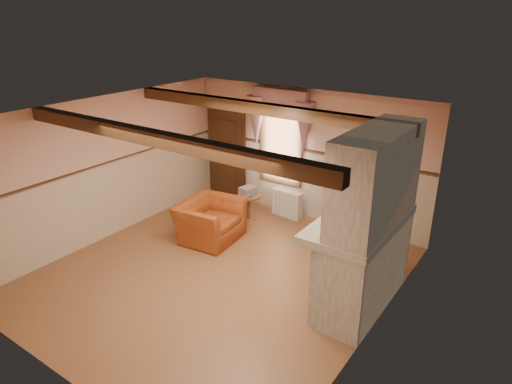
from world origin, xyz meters
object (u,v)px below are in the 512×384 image
Objects in this scene: side_table at (249,207)px; mantel_clock at (380,196)px; radiator at (287,204)px; bowl at (357,219)px; armchair at (210,221)px; oil_lamp at (368,205)px.

mantel_clock is at bearing -12.97° from side_table.
bowl is at bearing -38.02° from radiator.
armchair is 2.19× the size of side_table.
oil_lamp is (3.21, -0.05, 1.17)m from armchair.
radiator is at bearing 143.77° from oil_lamp.
radiator is at bearing 152.59° from mantel_clock.
armchair is 1.21m from side_table.
side_table is at bearing 152.58° from bowl.
oil_lamp is (0.00, 0.37, 0.10)m from bowl.
oil_lamp is at bearing -21.86° from side_table.
bowl is at bearing -90.00° from mantel_clock.
mantel_clock is (0.00, 0.90, 0.06)m from bowl.
oil_lamp reaches higher than radiator.
side_table is 3.60m from oil_lamp.
oil_lamp reaches higher than mantel_clock.
bowl is (2.50, -2.20, 1.16)m from radiator.
armchair is at bearing 179.13° from oil_lamp.
radiator is 2.92× the size of mantel_clock.
mantel_clock is (2.50, -1.30, 1.22)m from radiator.
bowl is 1.24× the size of oil_lamp.
side_table is 3.72m from bowl.
side_table is at bearing -10.25° from armchair.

